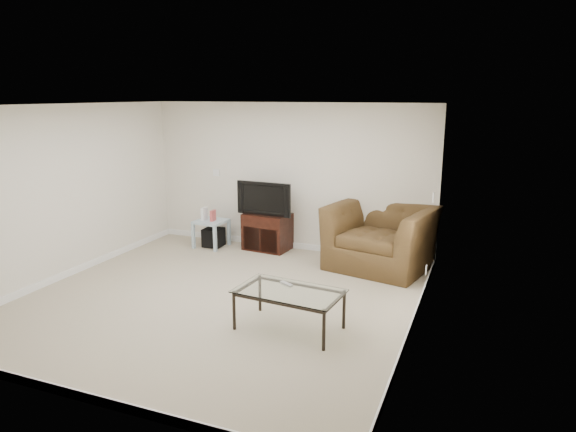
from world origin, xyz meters
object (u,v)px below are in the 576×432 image
at_px(subwoofer, 214,237).
at_px(coffee_table, 289,310).
at_px(side_table, 211,233).
at_px(recliner, 381,226).
at_px(television, 266,198).
at_px(tv_stand, 268,231).

xyz_separation_m(subwoofer, coffee_table, (2.44, -2.56, 0.06)).
height_order(side_table, recliner, recliner).
relative_size(television, recliner, 0.61).
xyz_separation_m(side_table, coffee_table, (2.47, -2.54, -0.01)).
xyz_separation_m(side_table, subwoofer, (0.03, 0.02, -0.07)).
relative_size(television, side_table, 1.84).
bearing_deg(tv_stand, recliner, -0.95).
height_order(side_table, subwoofer, side_table).
xyz_separation_m(recliner, coffee_table, (-0.52, -2.54, -0.42)).
relative_size(tv_stand, side_table, 1.52).
bearing_deg(side_table, television, 11.48).
xyz_separation_m(side_table, recliner, (2.99, 0.00, 0.41)).
bearing_deg(tv_stand, television, -90.00).
relative_size(tv_stand, television, 0.83).
bearing_deg(subwoofer, coffee_table, -46.36).
bearing_deg(subwoofer, television, 10.81).
xyz_separation_m(television, side_table, (-0.98, -0.20, -0.68)).
bearing_deg(television, subwoofer, -165.99).
bearing_deg(tv_stand, side_table, -161.23).
relative_size(side_table, recliner, 0.33).
relative_size(tv_stand, subwoofer, 2.38).
bearing_deg(subwoofer, tv_stand, 12.60).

